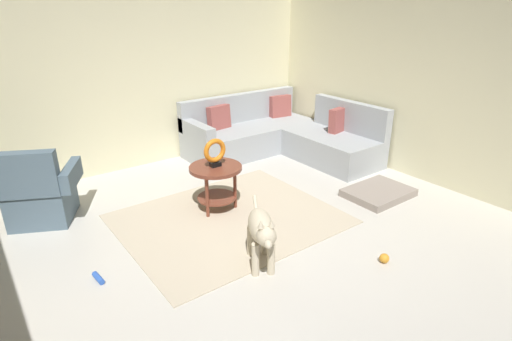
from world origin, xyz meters
TOP-DOWN VIEW (x-y plane):
  - ground_plane at (0.00, 0.00)m, footprint 6.00×6.00m
  - wall_back at (0.00, 2.94)m, footprint 6.00×0.12m
  - wall_right at (2.94, 0.00)m, footprint 0.12×6.00m
  - area_rug at (0.15, 0.70)m, footprint 2.30×1.90m
  - sectional_couch at (1.99, 2.01)m, footprint 2.20×2.25m
  - armchair at (-1.52, 1.90)m, footprint 0.98×0.90m
  - side_table at (0.17, 0.99)m, footprint 0.60×0.60m
  - torus_sculpture at (0.17, 0.99)m, footprint 0.28×0.08m
  - dog_bed_mat at (1.98, 0.08)m, footprint 0.80×0.60m
  - dog at (-0.10, -0.22)m, footprint 0.46×0.77m
  - dog_toy_ball at (0.85, -0.86)m, footprint 0.09×0.09m
  - dog_toy_rope at (-1.37, 0.47)m, footprint 0.07×0.17m

SIDE VIEW (x-z plane):
  - ground_plane at x=0.00m, z-range -0.10..0.00m
  - area_rug at x=0.15m, z-range 0.00..0.01m
  - dog_toy_rope at x=-1.37m, z-range 0.00..0.05m
  - dog_bed_mat at x=1.98m, z-range 0.00..0.09m
  - dog_toy_ball at x=0.85m, z-range 0.00..0.09m
  - sectional_couch at x=1.99m, z-range -0.15..0.73m
  - armchair at x=-1.52m, z-range -0.12..0.76m
  - dog at x=-0.10m, z-range 0.06..0.69m
  - side_table at x=0.17m, z-range 0.15..0.69m
  - torus_sculpture at x=0.17m, z-range 0.55..0.87m
  - wall_back at x=0.00m, z-range 0.00..2.70m
  - wall_right at x=2.94m, z-range 0.00..2.70m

